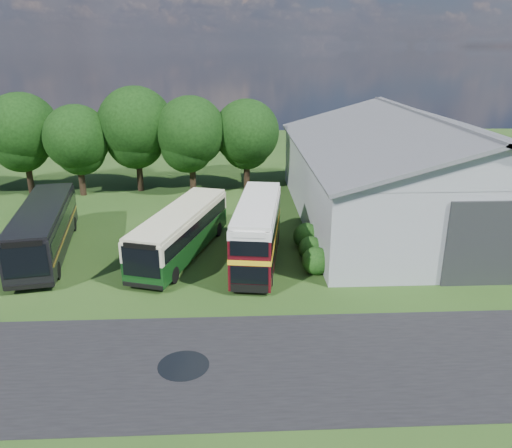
{
  "coord_description": "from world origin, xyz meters",
  "views": [
    {
      "loc": [
        0.76,
        -21.07,
        12.82
      ],
      "look_at": [
        2.1,
        8.0,
        2.45
      ],
      "focal_mm": 35.0,
      "sensor_mm": 36.0,
      "label": 1
    }
  ],
  "objects_px": {
    "storage_shed": "(418,166)",
    "bus_dark_single": "(44,229)",
    "bus_green_single": "(181,232)",
    "bus_maroon_double": "(257,233)"
  },
  "relations": [
    {
      "from": "storage_shed",
      "to": "bus_dark_single",
      "type": "height_order",
      "value": "storage_shed"
    },
    {
      "from": "bus_green_single",
      "to": "bus_dark_single",
      "type": "bearing_deg",
      "value": -166.7
    },
    {
      "from": "bus_maroon_double",
      "to": "bus_dark_single",
      "type": "bearing_deg",
      "value": 179.78
    },
    {
      "from": "bus_green_single",
      "to": "bus_dark_single",
      "type": "distance_m",
      "value": 8.86
    },
    {
      "from": "bus_maroon_double",
      "to": "bus_green_single",
      "type": "bearing_deg",
      "value": 172.25
    },
    {
      "from": "storage_shed",
      "to": "bus_maroon_double",
      "type": "relative_size",
      "value": 2.59
    },
    {
      "from": "storage_shed",
      "to": "bus_green_single",
      "type": "height_order",
      "value": "storage_shed"
    },
    {
      "from": "bus_green_single",
      "to": "bus_maroon_double",
      "type": "relative_size",
      "value": 1.18
    },
    {
      "from": "bus_dark_single",
      "to": "bus_maroon_double",
      "type": "bearing_deg",
      "value": -18.41
    },
    {
      "from": "bus_maroon_double",
      "to": "bus_dark_single",
      "type": "xyz_separation_m",
      "value": [
        -13.68,
        2.0,
        -0.27
      ]
    }
  ]
}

